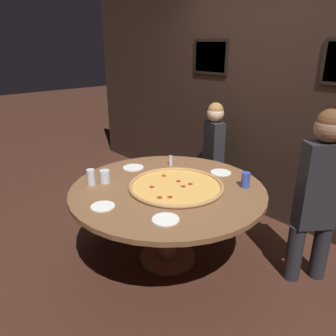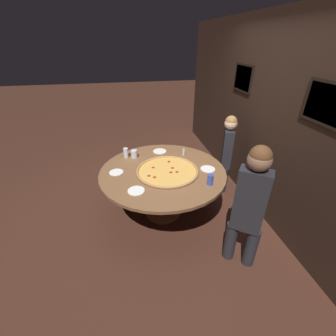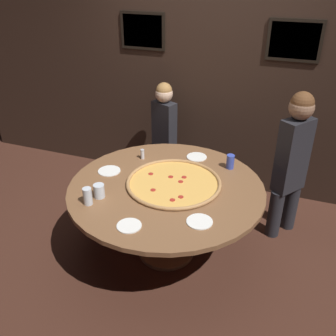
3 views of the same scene
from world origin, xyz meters
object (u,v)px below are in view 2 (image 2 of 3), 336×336
drink_cup_near_left (134,154)px  condiment_shaker (184,152)px  white_plate_near_front (136,191)px  white_plate_beside_cup (116,172)px  drink_cup_far_left (210,180)px  giant_pizza (167,171)px  diner_far_right (227,150)px  white_plate_far_back (160,151)px  diner_side_left (250,203)px  drink_cup_beside_pizza (126,153)px  dining_table (163,178)px  white_plate_left_side (208,169)px

drink_cup_near_left → condiment_shaker: size_ratio=1.18×
white_plate_near_front → white_plate_beside_cup: 0.52m
drink_cup_far_left → white_plate_beside_cup: drink_cup_far_left is taller
giant_pizza → drink_cup_near_left: size_ratio=7.19×
giant_pizza → diner_far_right: (-0.50, 1.07, -0.02)m
white_plate_far_back → diner_side_left: size_ratio=0.14×
white_plate_far_back → white_plate_near_front: bearing=-24.0°
drink_cup_beside_pizza → dining_table: bearing=43.9°
white_plate_near_front → giant_pizza: bearing=129.3°
drink_cup_beside_pizza → white_plate_near_front: (0.89, 0.08, -0.07)m
white_plate_far_back → diner_side_left: bearing=23.1°
white_plate_far_back → condiment_shaker: size_ratio=2.11×
giant_pizza → white_plate_left_side: size_ratio=4.20×
white_plate_far_back → drink_cup_far_left: bearing=23.5°
drink_cup_far_left → giant_pizza: bearing=-131.4°
white_plate_far_back → white_plate_beside_cup: bearing=-52.0°
white_plate_near_front → drink_cup_near_left: bearing=177.5°
giant_pizza → drink_cup_beside_pizza: 0.75m
dining_table → drink_cup_far_left: bearing=48.4°
dining_table → giant_pizza: 0.15m
condiment_shaker → diner_far_right: diner_far_right is taller
white_plate_far_back → diner_side_left: diner_side_left is taller
drink_cup_beside_pizza → diner_side_left: 1.88m
giant_pizza → white_plate_near_front: bearing=-50.7°
giant_pizza → drink_cup_near_left: bearing=-141.3°
condiment_shaker → diner_far_right: 0.74m
drink_cup_near_left → diner_far_right: (0.00, 1.47, -0.07)m
drink_cup_far_left → white_plate_far_back: 1.12m
dining_table → white_plate_beside_cup: white_plate_beside_cup is taller
white_plate_left_side → drink_cup_beside_pizza: bearing=-118.4°
white_plate_near_front → diner_far_right: (-0.86, 1.51, -0.01)m
dining_table → drink_cup_near_left: drink_cup_near_left is taller
giant_pizza → diner_side_left: size_ratio=0.56×
dining_table → condiment_shaker: bearing=135.1°
white_plate_near_front → diner_side_left: size_ratio=0.13×
drink_cup_far_left → white_plate_left_side: 0.37m
white_plate_far_back → white_plate_left_side: size_ratio=1.04×
white_plate_near_front → white_plate_beside_cup: bearing=-154.1°
giant_pizza → white_plate_left_side: giant_pizza is taller
drink_cup_beside_pizza → condiment_shaker: bearing=83.9°
giant_pizza → diner_side_left: (0.92, 0.66, 0.08)m
white_plate_left_side → diner_far_right: diner_far_right is taller
drink_cup_beside_pizza → diner_far_right: diner_far_right is taller
drink_cup_near_left → white_plate_far_back: drink_cup_near_left is taller
giant_pizza → white_plate_near_front: (0.36, -0.44, -0.01)m
giant_pizza → drink_cup_near_left: drink_cup_near_left is taller
dining_table → white_plate_near_front: white_plate_near_front is taller
diner_far_right → white_plate_beside_cup: bearing=124.3°
drink_cup_near_left → drink_cup_beside_pizza: size_ratio=0.80×
giant_pizza → white_plate_beside_cup: (-0.11, -0.66, -0.01)m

